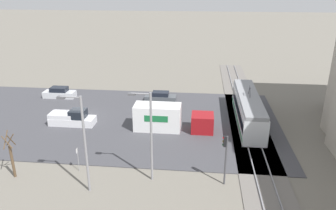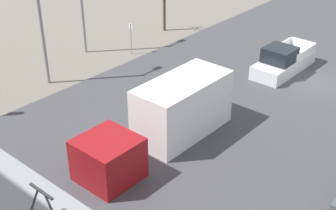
{
  "view_description": "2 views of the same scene",
  "coord_description": "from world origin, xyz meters",
  "views": [
    {
      "loc": [
        37.78,
        15.26,
        16.71
      ],
      "look_at": [
        -0.13,
        11.21,
        2.19
      ],
      "focal_mm": 35.0,
      "sensor_mm": 36.0,
      "label": 1
    },
    {
      "loc": [
        -10.93,
        26.92,
        13.5
      ],
      "look_at": [
        1.65,
        12.35,
        2.89
      ],
      "focal_mm": 50.0,
      "sensor_mm": 36.0,
      "label": 2
    }
  ],
  "objects": [
    {
      "name": "ground_plane",
      "position": [
        0.0,
        0.0,
        0.0
      ],
      "size": [
        320.0,
        320.0,
        0.0
      ],
      "primitive_type": "plane",
      "color": "slate"
    },
    {
      "name": "road_surface",
      "position": [
        0.0,
        0.0,
        0.04
      ],
      "size": [
        22.7,
        50.11,
        0.08
      ],
      "color": "#424247",
      "rests_on": "ground"
    },
    {
      "name": "rail_bed",
      "position": [
        0.0,
        21.16,
        0.05
      ],
      "size": [
        61.02,
        4.4,
        0.22
      ],
      "color": "slate",
      "rests_on": "ground"
    },
    {
      "name": "light_rail_tram",
      "position": [
        -0.99,
        21.16,
        1.74
      ],
      "size": [
        14.06,
        2.69,
        4.55
      ],
      "color": "white",
      "rests_on": "ground"
    },
    {
      "name": "box_truck",
      "position": [
        2.47,
        11.53,
        1.49
      ],
      "size": [
        2.57,
        9.33,
        3.05
      ],
      "color": "maroon",
      "rests_on": "ground"
    },
    {
      "name": "pickup_truck",
      "position": [
        2.22,
        -0.26,
        0.8
      ],
      "size": [
        2.05,
        5.52,
        1.92
      ],
      "color": "silver",
      "rests_on": "ground"
    },
    {
      "name": "sedan_car_0",
      "position": [
        -7.24,
        9.36,
        0.66
      ],
      "size": [
        1.73,
        4.55,
        1.41
      ],
      "color": "#4C5156",
      "rests_on": "ground"
    },
    {
      "name": "sedan_car_1",
      "position": [
        -7.24,
        -6.13,
        0.74
      ],
      "size": [
        1.8,
        4.72,
        1.6
      ],
      "color": "silver",
      "rests_on": "ground"
    },
    {
      "name": "traffic_light_pole",
      "position": [
        13.02,
        17.48,
        3.05
      ],
      "size": [
        0.28,
        0.47,
        4.65
      ],
      "color": "#47474C",
      "rests_on": "ground"
    },
    {
      "name": "street_tree",
      "position": [
        13.86,
        -1.31,
        2.03
      ],
      "size": [
        1.06,
        0.88,
        4.47
      ],
      "color": "brown",
      "rests_on": "ground"
    },
    {
      "name": "street_lamp_near_crossing",
      "position": [
        15.18,
        5.95,
        4.89
      ],
      "size": [
        0.36,
        1.95,
        8.51
      ],
      "color": "gray",
      "rests_on": "ground"
    },
    {
      "name": "street_lamp_mid_block",
      "position": [
        12.97,
        10.98,
        4.74
      ],
      "size": [
        0.36,
        1.95,
        8.22
      ],
      "color": "gray",
      "rests_on": "ground"
    },
    {
      "name": "no_parking_sign",
      "position": [
        12.32,
        4.16,
        1.44
      ],
      "size": [
        0.32,
        0.08,
        2.36
      ],
      "color": "gray",
      "rests_on": "ground"
    }
  ]
}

